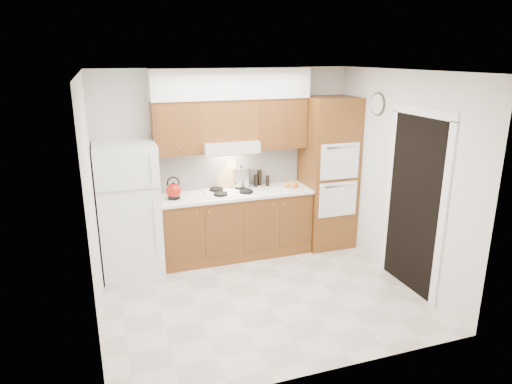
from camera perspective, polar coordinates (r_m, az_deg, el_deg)
floor at (r=5.62m, az=0.73°, el=-12.65°), size 3.60×3.60×0.00m
ceiling at (r=4.90m, az=0.84°, el=14.88°), size 3.60×3.60×0.00m
wall_back at (r=6.50m, az=-3.66°, el=3.74°), size 3.60×0.02×2.60m
wall_left at (r=4.84m, az=-19.74°, el=-1.83°), size 0.02×3.00×2.60m
wall_right at (r=5.94m, az=17.38°, el=1.74°), size 0.02×3.00×2.60m
fridge at (r=6.06m, az=-15.58°, el=-2.15°), size 0.75×0.72×1.72m
base_cabinets at (r=6.47m, az=-2.60°, el=-4.16°), size 2.11×0.60×0.90m
countertop at (r=6.31m, az=-2.64°, el=-0.21°), size 2.13×0.62×0.04m
backsplash at (r=6.51m, az=-3.40°, el=3.04°), size 2.11×0.03×0.56m
oven_cabinet at (r=6.76m, az=8.97°, el=2.35°), size 0.70×0.65×2.20m
upper_cab_left at (r=6.09m, az=-9.91°, el=7.91°), size 0.63×0.33×0.70m
upper_cab_right at (r=6.46m, az=2.84°, el=8.64°), size 0.73×0.33×0.70m
range_hood at (r=6.22m, az=-3.38°, el=5.75°), size 0.75×0.45×0.15m
upper_cab_over_hood at (r=6.22m, az=-3.59°, el=9.01°), size 0.75×0.33×0.55m
soffit at (r=6.17m, az=-3.17°, el=13.39°), size 2.13×0.36×0.40m
cooktop at (r=6.31m, az=-3.12°, el=0.03°), size 0.74×0.50×0.01m
doorway at (r=5.73m, az=19.10°, el=-1.55°), size 0.02×0.90×2.10m
wall_clock at (r=6.23m, az=14.98°, el=10.58°), size 0.02×0.30×0.30m
kettle at (r=6.07m, az=-10.25°, el=0.13°), size 0.26×0.26×0.20m
cutting_board at (r=6.48m, az=-3.72°, el=2.25°), size 0.30×0.17×0.37m
stock_pot at (r=6.47m, az=-1.83°, el=1.88°), size 0.33×0.33×0.26m
condiment_a at (r=6.62m, az=0.45°, el=1.81°), size 0.08×0.08×0.22m
condiment_b at (r=6.55m, az=-0.03°, el=1.45°), size 0.06×0.06×0.18m
condiment_c at (r=6.59m, az=1.45°, el=1.41°), size 0.07×0.07×0.15m
orange_near at (r=6.54m, az=3.92°, el=0.90°), size 0.10×0.10×0.08m
orange_far at (r=6.52m, az=4.89°, el=0.90°), size 0.11×0.11×0.09m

